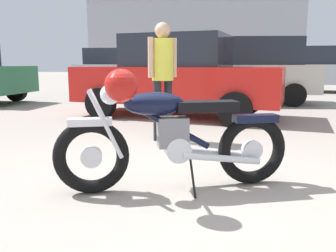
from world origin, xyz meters
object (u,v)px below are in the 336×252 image
vintage_motorcycle (169,135)px  pale_sedan_back (117,67)px  bystander (163,69)px  blue_hatchback_right (321,68)px  red_hatchback_near (245,70)px  dark_sedan_left (178,76)px

vintage_motorcycle → pale_sedan_back: bearing=-89.8°
vintage_motorcycle → bystander: bearing=-97.4°
vintage_motorcycle → blue_hatchback_right: size_ratio=0.42×
vintage_motorcycle → red_hatchback_near: (1.00, 7.11, 0.43)m
vintage_motorcycle → bystander: bystander is taller
vintage_motorcycle → red_hatchback_near: size_ratio=0.49×
bystander → red_hatchback_near: red_hatchback_near is taller
pale_sedan_back → red_hatchback_near: same height
blue_hatchback_right → bystander: bearing=69.0°
bystander → blue_hatchback_right: (4.57, 9.66, -0.08)m
bystander → blue_hatchback_right: size_ratio=0.34×
vintage_motorcycle → blue_hatchback_right: (4.16, 11.67, 0.45)m
bystander → pale_sedan_back: pale_sedan_back is taller
vintage_motorcycle → blue_hatchback_right: 12.39m
dark_sedan_left → blue_hatchback_right: (4.66, 7.31, 0.10)m
vintage_motorcycle → dark_sedan_left: (-0.51, 4.36, 0.34)m
vintage_motorcycle → blue_hatchback_right: bearing=-128.7°
blue_hatchback_right → pale_sedan_back: bearing=-4.5°
vintage_motorcycle → bystander: size_ratio=1.21×
dark_sedan_left → blue_hatchback_right: size_ratio=0.92×
blue_hatchback_right → red_hatchback_near: bearing=59.7°
red_hatchback_near → blue_hatchback_right: 5.54m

